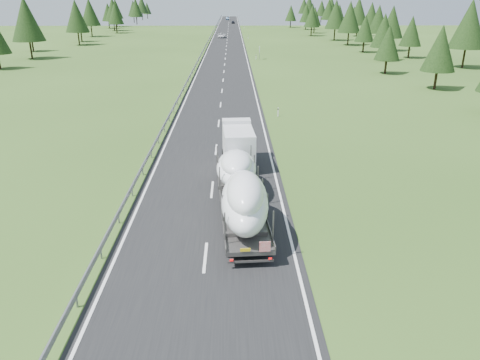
{
  "coord_description": "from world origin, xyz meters",
  "views": [
    {
      "loc": [
        1.43,
        -20.84,
        12.5
      ],
      "look_at": [
        1.89,
        6.22,
        1.81
      ],
      "focal_mm": 35.0,
      "sensor_mm": 36.0,
      "label": 1
    }
  ],
  "objects_px": {
    "boat_truck": "(240,176)",
    "distant_car_blue": "(227,18)",
    "distant_car_dark": "(233,22)",
    "distant_van": "(222,35)",
    "highway_sign": "(259,51)"
  },
  "relations": [
    {
      "from": "highway_sign",
      "to": "distant_van",
      "type": "relative_size",
      "value": 0.52
    },
    {
      "from": "distant_car_blue",
      "to": "highway_sign",
      "type": "bearing_deg",
      "value": -88.36
    },
    {
      "from": "boat_truck",
      "to": "highway_sign",
      "type": "bearing_deg",
      "value": 85.87
    },
    {
      "from": "boat_truck",
      "to": "distant_car_blue",
      "type": "xyz_separation_m",
      "value": [
        -2.8,
        245.98,
        -1.24
      ]
    },
    {
      "from": "distant_car_dark",
      "to": "distant_car_blue",
      "type": "distance_m",
      "value": 36.25
    },
    {
      "from": "highway_sign",
      "to": "distant_car_blue",
      "type": "distance_m",
      "value": 172.66
    },
    {
      "from": "boat_truck",
      "to": "distant_van",
      "type": "distance_m",
      "value": 128.12
    },
    {
      "from": "highway_sign",
      "to": "distant_car_blue",
      "type": "xyz_separation_m",
      "value": [
        -8.11,
        172.46,
        -1.05
      ]
    },
    {
      "from": "distant_van",
      "to": "boat_truck",
      "type": "bearing_deg",
      "value": -89.3
    },
    {
      "from": "highway_sign",
      "to": "distant_van",
      "type": "height_order",
      "value": "highway_sign"
    },
    {
      "from": "boat_truck",
      "to": "distant_car_blue",
      "type": "relative_size",
      "value": 3.85
    },
    {
      "from": "highway_sign",
      "to": "boat_truck",
      "type": "xyz_separation_m",
      "value": [
        -5.31,
        -73.51,
        0.19
      ]
    },
    {
      "from": "boat_truck",
      "to": "distant_car_dark",
      "type": "relative_size",
      "value": 4.65
    },
    {
      "from": "highway_sign",
      "to": "distant_car_blue",
      "type": "relative_size",
      "value": 0.56
    },
    {
      "from": "boat_truck",
      "to": "distant_car_dark",
      "type": "distance_m",
      "value": 209.85
    }
  ]
}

